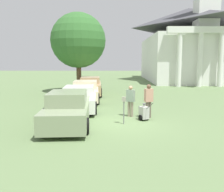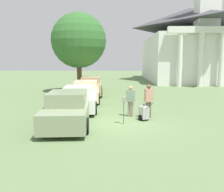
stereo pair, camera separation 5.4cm
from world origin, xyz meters
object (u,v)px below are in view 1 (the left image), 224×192
at_px(parking_meter, 124,105).
at_px(person_supervisor, 149,99).
at_px(person_worker, 131,99).
at_px(equipment_cart, 144,113).
at_px(parked_car_sage, 68,109).
at_px(parked_car_tan, 90,86).
at_px(parked_car_cream, 86,92).
at_px(church, 188,42).
at_px(parked_car_white, 80,98).

distance_m(parking_meter, person_supervisor, 1.81).
relative_size(person_worker, person_supervisor, 0.94).
height_order(person_worker, equipment_cart, person_worker).
distance_m(parked_car_sage, parked_car_tan, 9.99).
xyz_separation_m(parked_car_sage, parked_car_tan, (-0.00, 9.99, 0.02)).
distance_m(parked_car_cream, church, 23.53).
distance_m(parked_car_cream, equipment_cart, 6.80).
distance_m(parked_car_sage, person_supervisor, 4.09).
height_order(parked_car_tan, parking_meter, parked_car_tan).
height_order(person_worker, person_supervisor, person_supervisor).
relative_size(parked_car_tan, equipment_cart, 5.17).
bearing_deg(person_worker, parked_car_cream, -33.21).
relative_size(parked_car_cream, parked_car_tan, 0.94).
bearing_deg(parked_car_white, parked_car_tan, 85.76).
relative_size(parked_car_tan, person_supervisor, 2.97).
bearing_deg(parked_car_sage, church, 59.68).
bearing_deg(person_supervisor, parked_car_sage, -4.50).
relative_size(equipment_cart, church, 0.04).
xyz_separation_m(parked_car_tan, parking_meter, (2.56, -9.91, 0.17)).
height_order(parked_car_cream, person_worker, person_worker).
height_order(parked_car_sage, equipment_cart, parked_car_sage).
relative_size(parked_car_sage, parked_car_cream, 1.10).
bearing_deg(equipment_cart, parking_meter, -170.32).
bearing_deg(church, person_supervisor, -109.75).
bearing_deg(parked_car_cream, parked_car_tan, 85.76).
distance_m(parked_car_tan, person_worker, 8.86).
bearing_deg(person_worker, church, -85.70).
bearing_deg(parked_car_white, equipment_cart, -41.71).
bearing_deg(parked_car_sage, person_supervisor, 14.93).
distance_m(parked_car_sage, parked_car_white, 3.57).
bearing_deg(person_supervisor, person_worker, -42.10).
xyz_separation_m(parked_car_tan, church, (12.65, 15.87, 4.81)).
relative_size(parking_meter, church, 0.05).
xyz_separation_m(parked_car_cream, person_worker, (2.95, -4.98, 0.23)).
distance_m(parked_car_sage, equipment_cart, 3.68).
bearing_deg(parked_car_tan, parked_car_cream, -94.24).
distance_m(parking_meter, person_worker, 1.61).
relative_size(parked_car_sage, church, 0.22).
bearing_deg(person_worker, parking_meter, 101.93).
relative_size(parked_car_sage, parked_car_white, 1.04).
xyz_separation_m(parking_meter, person_worker, (0.40, 1.56, 0.03)).
xyz_separation_m(parked_car_sage, parked_car_white, (-0.00, 3.57, -0.04)).
relative_size(person_worker, equipment_cart, 1.64).
bearing_deg(parked_car_tan, church, 47.19).
height_order(parked_car_sage, person_worker, person_worker).
height_order(parked_car_sage, parked_car_cream, parked_car_sage).
height_order(parking_meter, person_worker, person_worker).
xyz_separation_m(parked_car_white, equipment_cart, (3.57, -2.74, -0.28)).
bearing_deg(parking_meter, person_worker, 75.80).
xyz_separation_m(parking_meter, church, (10.10, 25.78, 4.64)).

